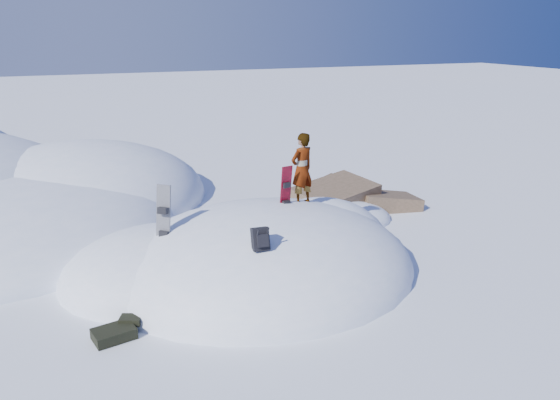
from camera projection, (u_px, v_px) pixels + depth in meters
name	position (u px, v px, depth m)	size (l,w,h in m)	color
ground	(264.00, 272.00, 12.39)	(120.00, 120.00, 0.00)	white
snow_mound	(253.00, 269.00, 12.54)	(8.00, 6.00, 3.00)	white
rock_outcrop	(344.00, 212.00, 16.39)	(4.68, 4.41, 1.68)	brown
snowboard_red	(286.00, 196.00, 12.50)	(0.31, 0.25, 1.46)	red
snowboard_dark	(163.00, 224.00, 11.41)	(0.43, 0.43, 1.70)	black
backpack	(261.00, 239.00, 10.38)	(0.35, 0.42, 0.53)	black
gear_pile	(117.00, 331.00, 9.73)	(0.96, 0.73, 0.25)	black
person	(302.00, 169.00, 12.69)	(0.62, 0.41, 1.71)	slate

